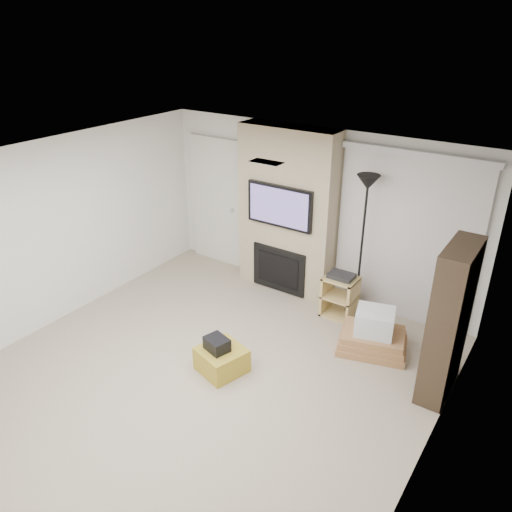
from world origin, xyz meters
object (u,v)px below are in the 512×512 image
Objects in this scene: floor_lamp at (366,207)px; av_stand at (340,294)px; ottoman at (222,360)px; box_stack at (373,335)px; bookshelf at (449,322)px.

av_stand is (-0.17, -0.20, -1.26)m from floor_lamp.
box_stack is at bearing 46.64° from ottoman.
floor_lamp is 3.09× the size of av_stand.
floor_lamp is 1.89m from bookshelf.
ottoman is at bearing -153.51° from bookshelf.
ottoman is at bearing -110.66° from floor_lamp.
floor_lamp reaches higher than bookshelf.
bookshelf is at bearing -34.61° from floor_lamp.
box_stack is 1.17m from bookshelf.
ottoman is 0.28× the size of bookshelf.
floor_lamp is 2.06× the size of box_stack.
box_stack is at bearing -52.36° from floor_lamp.
floor_lamp is at bearing 145.39° from bookshelf.
floor_lamp reaches higher than ottoman.
ottoman is 2.69m from floor_lamp.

